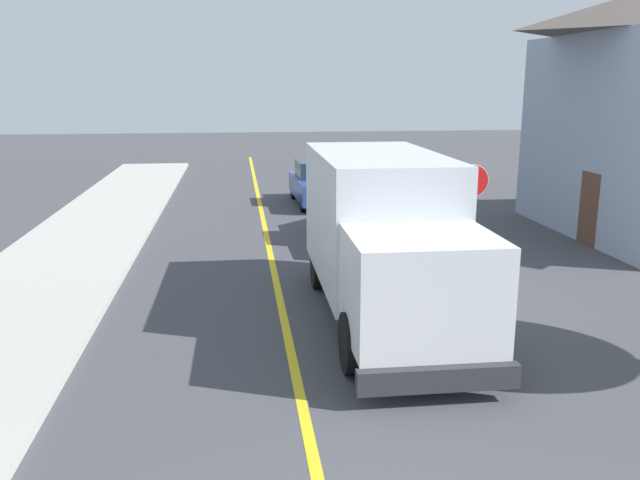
{
  "coord_description": "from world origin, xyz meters",
  "views": [
    {
      "loc": [
        -0.84,
        -3.95,
        4.55
      ],
      "look_at": [
        0.83,
        9.13,
        1.4
      ],
      "focal_mm": 36.75,
      "sensor_mm": 36.0,
      "label": 1
    }
  ],
  "objects_px": {
    "box_truck": "(384,230)",
    "parked_car_near": "(354,215)",
    "parked_car_mid": "(318,184)",
    "stop_sign": "(472,197)"
  },
  "relations": [
    {
      "from": "box_truck",
      "to": "parked_car_near",
      "type": "xyz_separation_m",
      "value": [
        0.55,
        6.3,
        -0.97
      ]
    },
    {
      "from": "parked_car_near",
      "to": "parked_car_mid",
      "type": "distance_m",
      "value": 6.31
    },
    {
      "from": "parked_car_near",
      "to": "box_truck",
      "type": "bearing_deg",
      "value": -94.94
    },
    {
      "from": "box_truck",
      "to": "stop_sign",
      "type": "height_order",
      "value": "box_truck"
    },
    {
      "from": "parked_car_mid",
      "to": "parked_car_near",
      "type": "bearing_deg",
      "value": -87.62
    },
    {
      "from": "box_truck",
      "to": "parked_car_near",
      "type": "bearing_deg",
      "value": 85.06
    },
    {
      "from": "stop_sign",
      "to": "box_truck",
      "type": "bearing_deg",
      "value": -134.04
    },
    {
      "from": "parked_car_near",
      "to": "stop_sign",
      "type": "bearing_deg",
      "value": -54.8
    },
    {
      "from": "box_truck",
      "to": "stop_sign",
      "type": "bearing_deg",
      "value": 45.96
    },
    {
      "from": "stop_sign",
      "to": "parked_car_mid",
      "type": "bearing_deg",
      "value": 105.13
    }
  ]
}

